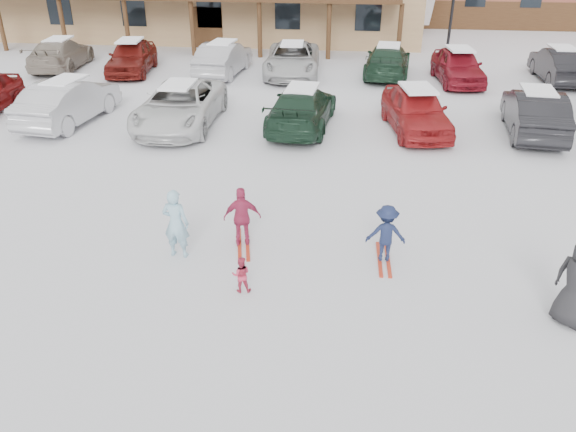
# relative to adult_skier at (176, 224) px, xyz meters

# --- Properties ---
(ground) EXTENTS (160.00, 160.00, 0.00)m
(ground) POSITION_rel_adult_skier_xyz_m (2.04, -0.80, -0.77)
(ground) COLOR silver
(ground) RESTS_ON ground
(adult_skier) EXTENTS (0.59, 0.41, 1.55)m
(adult_skier) POSITION_rel_adult_skier_xyz_m (0.00, 0.00, 0.00)
(adult_skier) COLOR #8CBACD
(adult_skier) RESTS_ON ground
(toddler_red) EXTENTS (0.41, 0.34, 0.75)m
(toddler_red) POSITION_rel_adult_skier_xyz_m (1.60, -1.14, -0.40)
(toddler_red) COLOR #C3314D
(toddler_red) RESTS_ON ground
(child_navy) EXTENTS (0.84, 0.50, 1.28)m
(child_navy) POSITION_rel_adult_skier_xyz_m (4.38, 0.34, -0.14)
(child_navy) COLOR #161F3F
(child_navy) RESTS_ON ground
(skis_child_navy) EXTENTS (0.25, 1.41, 0.03)m
(skis_child_navy) POSITION_rel_adult_skier_xyz_m (4.38, 0.34, -0.76)
(skis_child_navy) COLOR #B52F19
(skis_child_navy) RESTS_ON ground
(child_magenta) EXTENTS (0.87, 0.50, 1.39)m
(child_magenta) POSITION_rel_adult_skier_xyz_m (1.29, 0.60, -0.08)
(child_magenta) COLOR #AB2A4F
(child_magenta) RESTS_ON ground
(skis_child_magenta) EXTENTS (0.49, 1.41, 0.03)m
(skis_child_magenta) POSITION_rel_adult_skier_xyz_m (1.29, 0.60, -0.76)
(skis_child_magenta) COLOR #B52F19
(skis_child_magenta) RESTS_ON ground
(parked_car_1) EXTENTS (2.08, 4.80, 1.54)m
(parked_car_1) POSITION_rel_adult_skier_xyz_m (-6.46, 8.35, -0.01)
(parked_car_1) COLOR #B5B4B9
(parked_car_1) RESTS_ON ground
(parked_car_2) EXTENTS (2.56, 5.37, 1.48)m
(parked_car_2) POSITION_rel_adult_skier_xyz_m (-2.44, 8.46, -0.04)
(parked_car_2) COLOR silver
(parked_car_2) RESTS_ON ground
(parked_car_3) EXTENTS (2.32, 4.98, 1.41)m
(parked_car_3) POSITION_rel_adult_skier_xyz_m (1.78, 8.77, -0.07)
(parked_car_3) COLOR #193222
(parked_car_3) RESTS_ON ground
(parked_car_4) EXTENTS (2.49, 4.63, 1.50)m
(parked_car_4) POSITION_rel_adult_skier_xyz_m (5.65, 8.89, -0.03)
(parked_car_4) COLOR maroon
(parked_car_4) RESTS_ON ground
(parked_car_5) EXTENTS (2.02, 4.69, 1.50)m
(parked_car_5) POSITION_rel_adult_skier_xyz_m (9.55, 9.04, -0.02)
(parked_car_5) COLOR black
(parked_car_5) RESTS_ON ground
(parked_car_7) EXTENTS (2.54, 5.08, 1.42)m
(parked_car_7) POSITION_rel_adult_skier_xyz_m (-10.74, 16.25, -0.07)
(parked_car_7) COLOR gray
(parked_car_7) RESTS_ON ground
(parked_car_8) EXTENTS (2.38, 4.67, 1.52)m
(parked_car_8) POSITION_rel_adult_skier_xyz_m (-6.98, 15.80, -0.01)
(parked_car_8) COLOR maroon
(parked_car_8) RESTS_ON ground
(parked_car_9) EXTENTS (1.94, 4.66, 1.50)m
(parked_car_9) POSITION_rel_adult_skier_xyz_m (-2.62, 15.98, -0.02)
(parked_car_9) COLOR #A4A3A8
(parked_car_9) RESTS_ON ground
(parked_car_10) EXTENTS (2.71, 5.38, 1.46)m
(parked_car_10) POSITION_rel_adult_skier_xyz_m (0.59, 16.26, -0.05)
(parked_car_10) COLOR #BCBCBC
(parked_car_10) RESTS_ON ground
(parked_car_11) EXTENTS (2.41, 5.01, 1.41)m
(parked_car_11) POSITION_rel_adult_skier_xyz_m (4.98, 16.62, -0.07)
(parked_car_11) COLOR #1A3524
(parked_car_11) RESTS_ON ground
(parked_car_12) EXTENTS (2.19, 4.55, 1.50)m
(parked_car_12) POSITION_rel_adult_skier_xyz_m (8.02, 15.76, -0.03)
(parked_car_12) COLOR maroon
(parked_car_12) RESTS_ON ground
(parked_car_13) EXTENTS (1.58, 4.53, 1.49)m
(parked_car_13) POSITION_rel_adult_skier_xyz_m (12.54, 16.52, -0.03)
(parked_car_13) COLOR black
(parked_car_13) RESTS_ON ground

